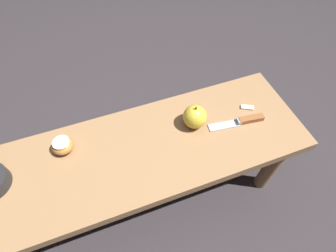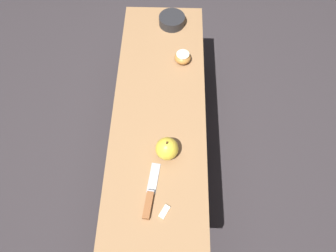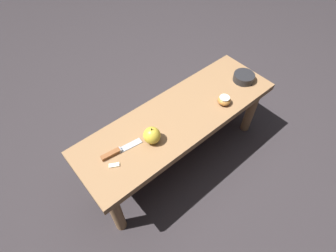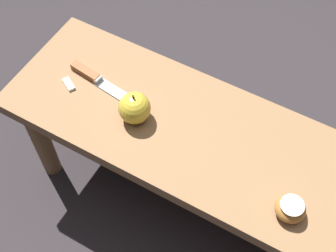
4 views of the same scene
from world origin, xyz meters
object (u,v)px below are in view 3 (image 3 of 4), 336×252
(apple_whole, at_px, (152,135))
(bowl, at_px, (244,77))
(wooden_bench, at_px, (179,123))
(apple_cut, at_px, (224,100))
(knife, at_px, (116,152))

(apple_whole, distance_m, bowl, 0.69)
(wooden_bench, height_order, bowl, bowl)
(apple_cut, height_order, bowl, apple_cut)
(wooden_bench, height_order, knife, knife)
(knife, bearing_deg, wooden_bench, 4.81)
(knife, bearing_deg, apple_cut, -2.65)
(bowl, bearing_deg, knife, 176.14)
(knife, xyz_separation_m, bowl, (0.86, -0.06, 0.01))
(apple_cut, bearing_deg, wooden_bench, 158.79)
(bowl, bearing_deg, apple_whole, 179.74)
(apple_cut, distance_m, bowl, 0.24)
(apple_whole, height_order, apple_cut, apple_whole)
(apple_cut, xyz_separation_m, bowl, (0.23, 0.05, -0.00))
(wooden_bench, relative_size, knife, 5.61)
(knife, bearing_deg, apple_whole, -10.23)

